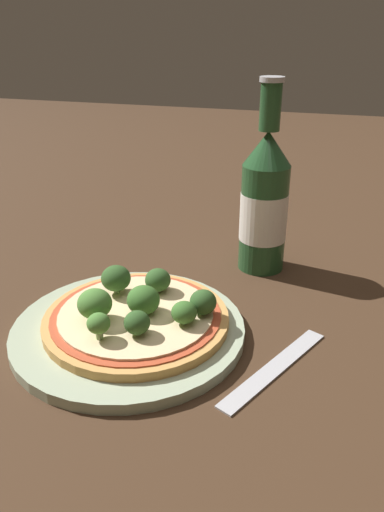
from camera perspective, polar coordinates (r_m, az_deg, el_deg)
The scene contains 13 objects.
ground_plane at distance 0.56m, azimuth -5.57°, elevation -7.74°, with size 3.00×3.00×0.00m, color #3D2819.
plate at distance 0.54m, azimuth -7.22°, elevation -8.33°, with size 0.25×0.25×0.01m.
pizza at distance 0.54m, azimuth -6.70°, elevation -6.96°, with size 0.20×0.20×0.01m.
broccoli_floret_0 at distance 0.49m, azimuth -10.64°, elevation -7.63°, with size 0.02×0.02×0.03m.
broccoli_floret_1 at distance 0.56m, azimuth -8.69°, elevation -2.55°, with size 0.03×0.03×0.03m.
broccoli_floret_2 at distance 0.56m, azimuth -3.92°, elevation -2.76°, with size 0.03×0.03×0.03m.
broccoli_floret_3 at distance 0.51m, azimuth -0.91°, elevation -6.47°, with size 0.03×0.03×0.02m.
broccoli_floret_4 at distance 0.52m, azimuth 1.41°, elevation -5.07°, with size 0.03×0.03×0.03m.
broccoli_floret_5 at distance 0.52m, azimuth -11.06°, elevation -5.38°, with size 0.04×0.04×0.03m.
broccoli_floret_6 at distance 0.49m, azimuth -6.30°, elevation -7.59°, with size 0.03×0.03×0.03m.
broccoli_floret_7 at distance 0.52m, azimuth -5.58°, elevation -5.03°, with size 0.03×0.03×0.03m.
beer_bottle at distance 0.66m, azimuth 8.26°, elevation 6.12°, with size 0.06×0.06×0.25m.
fork at distance 0.50m, azimuth 9.43°, elevation -12.45°, with size 0.08×0.15×0.00m.
Camera 1 is at (0.19, -0.43, 0.30)m, focal length 35.00 mm.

